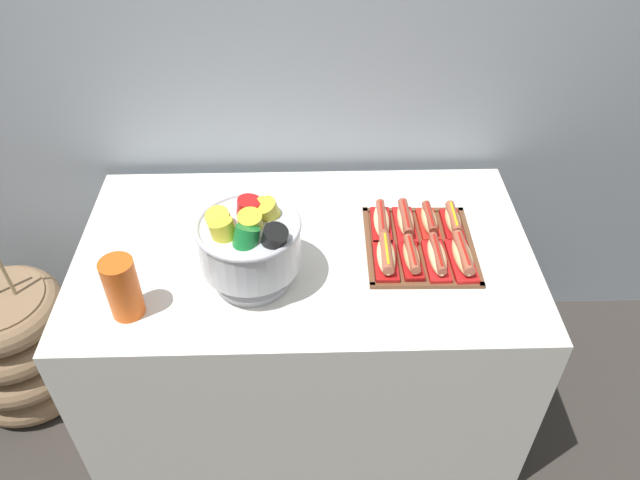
# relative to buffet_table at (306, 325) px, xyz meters

# --- Properties ---
(ground_plane) EXTENTS (10.00, 10.00, 0.00)m
(ground_plane) POSITION_rel_buffet_table_xyz_m (0.00, 0.00, -0.40)
(ground_plane) COLOR #38332D
(back_wall) EXTENTS (6.00, 0.10, 2.60)m
(back_wall) POSITION_rel_buffet_table_xyz_m (0.00, 0.50, 0.90)
(back_wall) COLOR #9EA8B2
(back_wall) RESTS_ON ground_plane
(buffet_table) EXTENTS (1.40, 0.81, 0.76)m
(buffet_table) POSITION_rel_buffet_table_xyz_m (0.00, 0.00, 0.00)
(buffet_table) COLOR white
(buffet_table) RESTS_ON ground_plane
(floor_vase) EXTENTS (0.47, 0.47, 0.88)m
(floor_vase) POSITION_rel_buffet_table_xyz_m (-1.06, 0.07, -0.16)
(floor_vase) COLOR #896B4C
(floor_vase) RESTS_ON ground_plane
(serving_tray) EXTENTS (0.34, 0.37, 0.01)m
(serving_tray) POSITION_rel_buffet_table_xyz_m (0.35, -0.01, 0.36)
(serving_tray) COLOR brown
(serving_tray) RESTS_ON buffet_table
(hot_dog_0) EXTENTS (0.07, 0.17, 0.06)m
(hot_dog_0) POSITION_rel_buffet_table_xyz_m (0.24, -0.09, 0.40)
(hot_dog_0) COLOR #B21414
(hot_dog_0) RESTS_ON serving_tray
(hot_dog_1) EXTENTS (0.06, 0.16, 0.06)m
(hot_dog_1) POSITION_rel_buffet_table_xyz_m (0.32, -0.09, 0.39)
(hot_dog_1) COLOR #B21414
(hot_dog_1) RESTS_ON serving_tray
(hot_dog_2) EXTENTS (0.06, 0.18, 0.06)m
(hot_dog_2) POSITION_rel_buffet_table_xyz_m (0.39, -0.09, 0.39)
(hot_dog_2) COLOR red
(hot_dog_2) RESTS_ON serving_tray
(hot_dog_3) EXTENTS (0.07, 0.18, 0.06)m
(hot_dog_3) POSITION_rel_buffet_table_xyz_m (0.47, -0.09, 0.40)
(hot_dog_3) COLOR red
(hot_dog_3) RESTS_ON serving_tray
(hot_dog_4) EXTENTS (0.07, 0.18, 0.06)m
(hot_dog_4) POSITION_rel_buffet_table_xyz_m (0.24, 0.08, 0.39)
(hot_dog_4) COLOR #B21414
(hot_dog_4) RESTS_ON serving_tray
(hot_dog_5) EXTENTS (0.06, 0.17, 0.06)m
(hot_dog_5) POSITION_rel_buffet_table_xyz_m (0.32, 0.08, 0.40)
(hot_dog_5) COLOR red
(hot_dog_5) RESTS_ON serving_tray
(hot_dog_6) EXTENTS (0.06, 0.16, 0.06)m
(hot_dog_6) POSITION_rel_buffet_table_xyz_m (0.39, 0.07, 0.39)
(hot_dog_6) COLOR red
(hot_dog_6) RESTS_ON serving_tray
(hot_dog_7) EXTENTS (0.06, 0.15, 0.06)m
(hot_dog_7) POSITION_rel_buffet_table_xyz_m (0.47, 0.07, 0.39)
(hot_dog_7) COLOR #B21414
(hot_dog_7) RESTS_ON serving_tray
(punch_bowl) EXTENTS (0.29, 0.29, 0.26)m
(punch_bowl) POSITION_rel_buffet_table_xyz_m (-0.15, -0.14, 0.51)
(punch_bowl) COLOR silver
(punch_bowl) RESTS_ON buffet_table
(cup_stack) EXTENTS (0.09, 0.09, 0.18)m
(cup_stack) POSITION_rel_buffet_table_xyz_m (-0.48, -0.25, 0.45)
(cup_stack) COLOR #EA5B19
(cup_stack) RESTS_ON buffet_table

